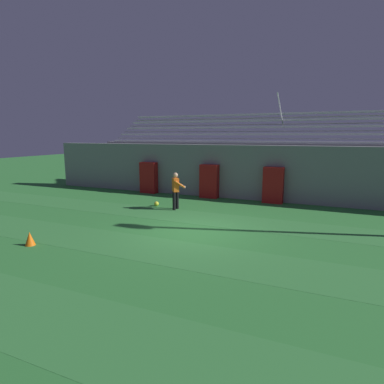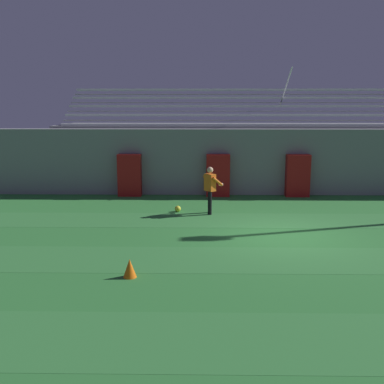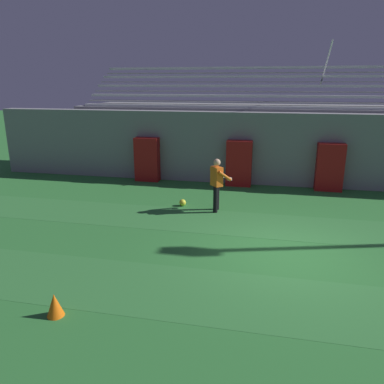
{
  "view_description": "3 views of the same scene",
  "coord_description": "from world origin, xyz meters",
  "px_view_note": "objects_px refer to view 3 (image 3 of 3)",
  "views": [
    {
      "loc": [
        4.24,
        -9.86,
        3.3
      ],
      "look_at": [
        -1.54,
        3.35,
        0.74
      ],
      "focal_mm": 30.0,
      "sensor_mm": 36.0,
      "label": 1
    },
    {
      "loc": [
        -2.47,
        -12.73,
        3.74
      ],
      "look_at": [
        -2.71,
        2.63,
        0.8
      ],
      "focal_mm": 42.0,
      "sensor_mm": 36.0,
      "label": 2
    },
    {
      "loc": [
        -0.52,
        -8.32,
        3.9
      ],
      "look_at": [
        -2.72,
        2.11,
        0.77
      ],
      "focal_mm": 35.0,
      "sensor_mm": 36.0,
      "label": 3
    }
  ],
  "objects_px": {
    "padding_pillar_gate_right": "(330,167)",
    "goalkeeper": "(217,182)",
    "soccer_ball": "(183,203)",
    "traffic_cone": "(55,305)",
    "padding_pillar_far_left": "(147,159)",
    "padding_pillar_gate_left": "(239,163)"
  },
  "relations": [
    {
      "from": "padding_pillar_far_left",
      "to": "padding_pillar_gate_left",
      "type": "bearing_deg",
      "value": 0.0
    },
    {
      "from": "padding_pillar_gate_right",
      "to": "padding_pillar_far_left",
      "type": "xyz_separation_m",
      "value": [
        -7.07,
        0.0,
        0.0
      ]
    },
    {
      "from": "padding_pillar_gate_left",
      "to": "traffic_cone",
      "type": "distance_m",
      "value": 9.56
    },
    {
      "from": "goalkeeper",
      "to": "soccer_ball",
      "type": "xyz_separation_m",
      "value": [
        -1.16,
        0.25,
        -0.84
      ]
    },
    {
      "from": "goalkeeper",
      "to": "traffic_cone",
      "type": "xyz_separation_m",
      "value": [
        -1.93,
        -6.07,
        -0.74
      ]
    },
    {
      "from": "soccer_ball",
      "to": "traffic_cone",
      "type": "distance_m",
      "value": 6.38
    },
    {
      "from": "padding_pillar_far_left",
      "to": "traffic_cone",
      "type": "height_order",
      "value": "padding_pillar_far_left"
    },
    {
      "from": "goalkeeper",
      "to": "padding_pillar_gate_right",
      "type": "bearing_deg",
      "value": 40.26
    },
    {
      "from": "padding_pillar_far_left",
      "to": "traffic_cone",
      "type": "bearing_deg",
      "value": -81.41
    },
    {
      "from": "padding_pillar_gate_left",
      "to": "traffic_cone",
      "type": "bearing_deg",
      "value": -104.16
    },
    {
      "from": "padding_pillar_gate_left",
      "to": "padding_pillar_far_left",
      "type": "relative_size",
      "value": 1.0
    },
    {
      "from": "padding_pillar_gate_left",
      "to": "soccer_ball",
      "type": "xyz_separation_m",
      "value": [
        -1.56,
        -2.92,
        -0.78
      ]
    },
    {
      "from": "traffic_cone",
      "to": "goalkeeper",
      "type": "bearing_deg",
      "value": 72.36
    },
    {
      "from": "padding_pillar_gate_left",
      "to": "soccer_ball",
      "type": "bearing_deg",
      "value": -118.15
    },
    {
      "from": "padding_pillar_gate_left",
      "to": "soccer_ball",
      "type": "height_order",
      "value": "padding_pillar_gate_left"
    },
    {
      "from": "soccer_ball",
      "to": "goalkeeper",
      "type": "bearing_deg",
      "value": -12.36
    },
    {
      "from": "padding_pillar_far_left",
      "to": "traffic_cone",
      "type": "relative_size",
      "value": 4.22
    },
    {
      "from": "padding_pillar_gate_left",
      "to": "padding_pillar_far_left",
      "type": "distance_m",
      "value": 3.73
    },
    {
      "from": "soccer_ball",
      "to": "traffic_cone",
      "type": "xyz_separation_m",
      "value": [
        -0.77,
        -6.33,
        0.1
      ]
    },
    {
      "from": "padding_pillar_far_left",
      "to": "soccer_ball",
      "type": "xyz_separation_m",
      "value": [
        2.17,
        -2.92,
        -0.78
      ]
    },
    {
      "from": "padding_pillar_gate_right",
      "to": "goalkeeper",
      "type": "distance_m",
      "value": 4.91
    },
    {
      "from": "goalkeeper",
      "to": "traffic_cone",
      "type": "height_order",
      "value": "goalkeeper"
    }
  ]
}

